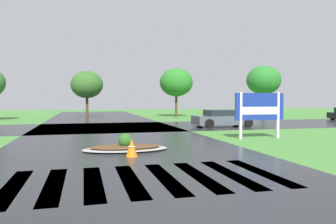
{
  "coord_description": "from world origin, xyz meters",
  "views": [
    {
      "loc": [
        -1.56,
        -3.78,
        2.02
      ],
      "look_at": [
        2.87,
        13.35,
        1.32
      ],
      "focal_mm": 35.1,
      "sensor_mm": 36.0,
      "label": 1
    }
  ],
  "objects_px": {
    "car_white_sedan": "(223,119)",
    "traffic_cone": "(132,148)",
    "estate_billboard": "(260,109)",
    "median_island": "(125,147)"
  },
  "relations": [
    {
      "from": "estate_billboard",
      "to": "median_island",
      "type": "xyz_separation_m",
      "value": [
        -7.1,
        -2.16,
        -1.39
      ]
    },
    {
      "from": "median_island",
      "to": "car_white_sedan",
      "type": "relative_size",
      "value": 0.74
    },
    {
      "from": "estate_billboard",
      "to": "median_island",
      "type": "height_order",
      "value": "estate_billboard"
    },
    {
      "from": "car_white_sedan",
      "to": "traffic_cone",
      "type": "distance_m",
      "value": 13.51
    },
    {
      "from": "estate_billboard",
      "to": "car_white_sedan",
      "type": "xyz_separation_m",
      "value": [
        1.16,
        7.12,
        -0.94
      ]
    },
    {
      "from": "median_island",
      "to": "traffic_cone",
      "type": "bearing_deg",
      "value": -88.46
    },
    {
      "from": "median_island",
      "to": "car_white_sedan",
      "type": "xyz_separation_m",
      "value": [
        8.26,
        9.27,
        0.46
      ]
    },
    {
      "from": "median_island",
      "to": "traffic_cone",
      "type": "relative_size",
      "value": 5.19
    },
    {
      "from": "car_white_sedan",
      "to": "traffic_cone",
      "type": "height_order",
      "value": "car_white_sedan"
    },
    {
      "from": "estate_billboard",
      "to": "traffic_cone",
      "type": "xyz_separation_m",
      "value": [
        -7.06,
        -3.61,
        -1.22
      ]
    }
  ]
}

